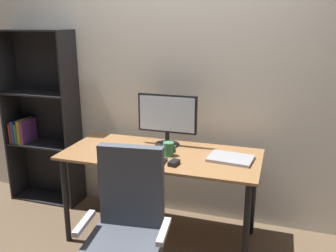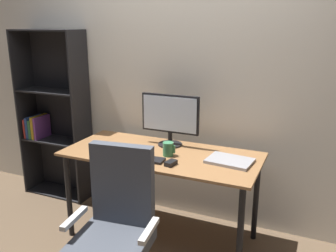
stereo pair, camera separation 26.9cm
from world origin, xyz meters
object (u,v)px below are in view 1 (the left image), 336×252
desk (161,164)px  office_chair (127,240)px  laptop (231,158)px  monitor (167,117)px  mouse (174,163)px  coffee_mug (169,149)px  bookshelf (41,120)px  keyboard (147,160)px

desk → office_chair: size_ratio=1.51×
laptop → office_chair: size_ratio=0.32×
monitor → office_chair: monitor is taller
monitor → mouse: (0.18, -0.40, -0.23)m
coffee_mug → bookshelf: (-1.41, 0.37, 0.02)m
desk → mouse: size_ratio=15.92×
desk → office_chair: bearing=-86.9°
mouse → bookshelf: size_ratio=0.06×
desk → office_chair: (0.04, -0.76, -0.19)m
keyboard → mouse: mouse is taller
office_chair → bookshelf: size_ratio=0.61×
mouse → bookshelf: bearing=170.4°
laptop → bookshelf: bookshelf is taller
monitor → mouse: bearing=-65.8°
office_chair → mouse: bearing=70.1°
coffee_mug → mouse: bearing=-60.9°
mouse → coffee_mug: (-0.09, 0.17, 0.04)m
monitor → desk: bearing=-86.2°
laptop → bookshelf: bearing=176.4°
desk → mouse: 0.28m
mouse → office_chair: office_chair is taller
monitor → keyboard: monitor is taller
keyboard → coffee_mug: coffee_mug is taller
desk → monitor: monitor is taller
office_chair → bookshelf: bookshelf is taller
keyboard → laptop: (0.59, 0.21, 0.00)m
keyboard → desk: bearing=72.4°
monitor → bookshelf: bearing=174.0°
keyboard → coffee_mug: 0.20m
desk → keyboard: bearing=-104.8°
keyboard → office_chair: office_chair is taller
bookshelf → keyboard: bearing=-22.1°
mouse → laptop: mouse is taller
desk → bookshelf: 1.39m
keyboard → bookshelf: 1.40m
mouse → monitor: bearing=124.3°
keyboard → mouse: bearing=-7.2°
monitor → coffee_mug: monitor is taller
monitor → coffee_mug: bearing=-69.7°
desk → keyboard: (-0.05, -0.18, 0.10)m
coffee_mug → laptop: 0.47m
desk → coffee_mug: coffee_mug is taller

